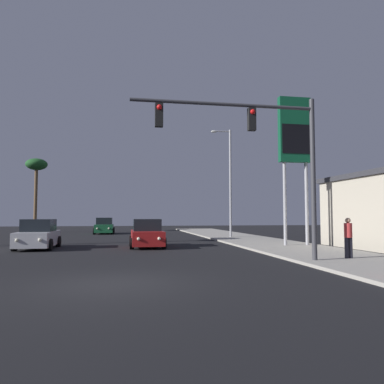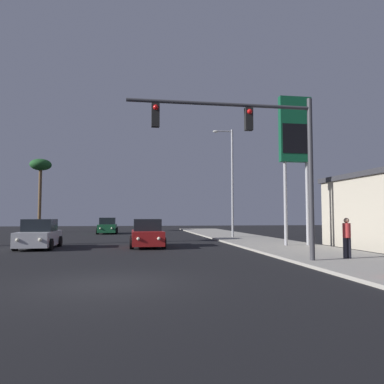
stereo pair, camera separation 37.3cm
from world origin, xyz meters
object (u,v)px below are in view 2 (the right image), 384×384
(car_green, at_px, (108,226))
(street_lamp, at_px, (231,177))
(pedestrian_on_sidewalk, at_px, (347,236))
(car_red, at_px, (147,234))
(traffic_light_mast, at_px, (260,143))
(gas_station_sign, at_px, (295,138))
(palm_tree_far, at_px, (41,169))
(car_silver, at_px, (39,235))

(car_green, xyz_separation_m, street_lamp, (10.68, -10.05, 4.36))
(street_lamp, height_order, pedestrian_on_sidewalk, street_lamp)
(car_red, bearing_deg, car_green, -79.17)
(traffic_light_mast, bearing_deg, pedestrian_on_sidewalk, 5.11)
(pedestrian_on_sidewalk, bearing_deg, street_lamp, 92.44)
(gas_station_sign, xyz_separation_m, palm_tree_far, (-20.23, 23.52, 0.66))
(street_lamp, distance_m, palm_tree_far, 23.66)
(car_silver, height_order, traffic_light_mast, traffic_light_mast)
(traffic_light_mast, bearing_deg, car_silver, 139.60)
(car_green, bearing_deg, pedestrian_on_sidewalk, 113.15)
(car_red, relative_size, traffic_light_mast, 0.58)
(car_green, bearing_deg, gas_station_sign, 122.42)
(pedestrian_on_sidewalk, bearing_deg, palm_tree_far, 122.33)
(palm_tree_far, bearing_deg, traffic_light_mast, -63.35)
(gas_station_sign, bearing_deg, traffic_light_mast, -123.61)
(gas_station_sign, bearing_deg, street_lamp, 100.44)
(traffic_light_mast, relative_size, gas_station_sign, 0.82)
(gas_station_sign, bearing_deg, car_red, 170.28)
(car_green, distance_m, pedestrian_on_sidewalk, 28.32)
(palm_tree_far, bearing_deg, car_silver, -76.71)
(car_red, distance_m, palm_tree_far, 25.61)
(car_red, distance_m, gas_station_sign, 10.73)
(traffic_light_mast, xyz_separation_m, gas_station_sign, (4.80, 7.22, 1.88))
(traffic_light_mast, bearing_deg, street_lamp, 79.05)
(car_green, distance_m, palm_tree_far, 11.16)
(pedestrian_on_sidewalk, xyz_separation_m, palm_tree_far, (-19.24, 30.40, 6.24))
(car_green, relative_size, traffic_light_mast, 0.58)
(gas_station_sign, relative_size, pedestrian_on_sidewalk, 5.39)
(traffic_light_mast, bearing_deg, car_red, 114.91)
(car_silver, distance_m, palm_tree_far, 23.57)
(car_silver, bearing_deg, palm_tree_far, -76.88)
(car_silver, xyz_separation_m, gas_station_sign, (15.02, -1.48, 5.86))
(street_lamp, height_order, gas_station_sign, same)
(car_green, height_order, traffic_light_mast, traffic_light_mast)
(street_lamp, height_order, palm_tree_far, street_lamp)
(car_red, bearing_deg, traffic_light_mast, 114.50)
(pedestrian_on_sidewalk, height_order, palm_tree_far, palm_tree_far)
(palm_tree_far, bearing_deg, car_green, -29.51)
(car_green, relative_size, street_lamp, 0.48)
(car_silver, relative_size, palm_tree_far, 0.51)
(car_silver, xyz_separation_m, traffic_light_mast, (10.22, -8.70, 3.97))
(car_silver, bearing_deg, gas_station_sign, 174.21)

